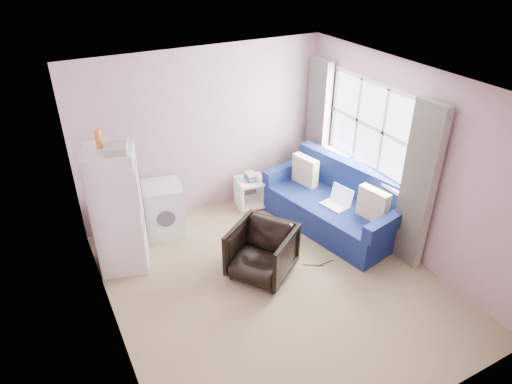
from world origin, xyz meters
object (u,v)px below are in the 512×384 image
(fridge, at_px, (118,210))
(sofa, at_px, (335,205))
(washing_machine, at_px, (163,208))
(armchair, at_px, (262,250))
(side_table, at_px, (251,191))

(fridge, bearing_deg, sofa, 6.41)
(sofa, bearing_deg, washing_machine, 144.31)
(armchair, xyz_separation_m, fridge, (-1.48, 1.01, 0.47))
(armchair, height_order, fridge, fridge)
(washing_machine, relative_size, sofa, 0.34)
(fridge, relative_size, washing_machine, 2.47)
(fridge, bearing_deg, armchair, -17.64)
(fridge, distance_m, side_table, 2.25)
(side_table, distance_m, sofa, 1.36)
(fridge, height_order, sofa, fridge)
(side_table, bearing_deg, sofa, -51.32)
(armchair, relative_size, sofa, 0.34)
(fridge, height_order, side_table, fridge)
(armchair, relative_size, fridge, 0.40)
(armchair, relative_size, side_table, 1.29)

